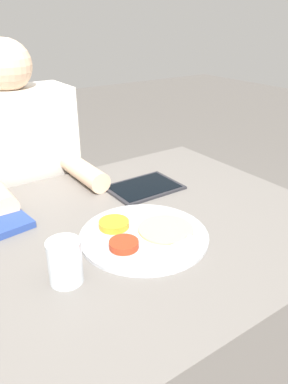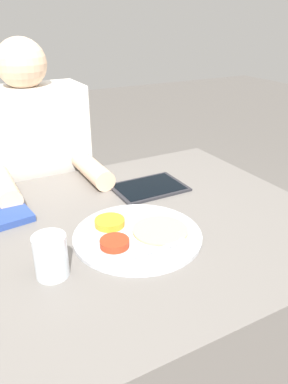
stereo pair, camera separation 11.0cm
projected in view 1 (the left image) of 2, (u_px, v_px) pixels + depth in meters
name	position (u px, v px, depth m)	size (l,w,h in m)	color
dining_table	(130.00, 330.00, 1.20)	(1.14, 0.89, 0.77)	slate
thali_tray	(143.00, 235.00, 0.98)	(0.34, 0.34, 0.03)	#B7BABF
tablet_device	(144.00, 187.00, 1.26)	(0.24, 0.17, 0.01)	#28282D
person_diner	(29.00, 216.00, 1.48)	(0.40, 0.46, 1.24)	black
drinking_glass	(65.00, 262.00, 0.80)	(0.07, 0.07, 0.10)	silver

